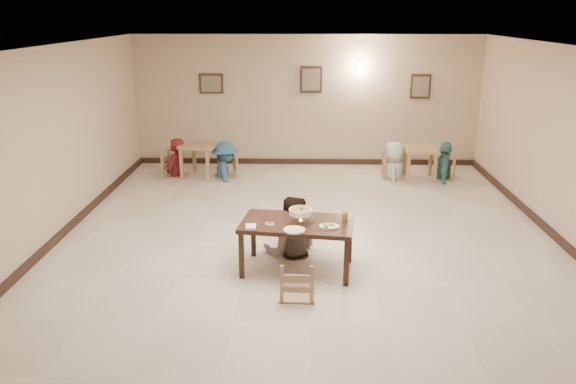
{
  "coord_description": "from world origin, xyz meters",
  "views": [
    {
      "loc": [
        -0.09,
        -8.04,
        3.49
      ],
      "look_at": [
        -0.29,
        -0.27,
        0.98
      ],
      "focal_mm": 35.0,
      "sensor_mm": 36.0,
      "label": 1
    }
  ],
  "objects_px": {
    "main_diner": "(291,196)",
    "chair_far": "(293,217)",
    "bg_chair_rl": "(395,155)",
    "bg_diner_d": "(446,142)",
    "main_table": "(297,227)",
    "bg_diner_a": "(174,138)",
    "bg_diner_b": "(225,142)",
    "chair_near": "(298,261)",
    "bg_chair_ll": "(175,153)",
    "bg_table_left": "(200,150)",
    "curry_warmer": "(301,212)",
    "drink_glass": "(345,216)",
    "bg_chair_lr": "(225,155)",
    "bg_diner_c": "(395,142)",
    "bg_chair_rr": "(445,157)",
    "bg_table_right": "(420,154)"
  },
  "relations": [
    {
      "from": "main_table",
      "to": "bg_diner_d",
      "type": "distance_m",
      "value": 5.6
    },
    {
      "from": "bg_table_left",
      "to": "main_diner",
      "type": "bearing_deg",
      "value": -62.75
    },
    {
      "from": "bg_chair_lr",
      "to": "main_table",
      "type": "bearing_deg",
      "value": 2.41
    },
    {
      "from": "bg_chair_lr",
      "to": "bg_chair_rr",
      "type": "bearing_deg",
      "value": 73.33
    },
    {
      "from": "main_table",
      "to": "chair_near",
      "type": "distance_m",
      "value": 0.78
    },
    {
      "from": "curry_warmer",
      "to": "bg_diner_c",
      "type": "distance_m",
      "value": 5.13
    },
    {
      "from": "main_table",
      "to": "main_diner",
      "type": "xyz_separation_m",
      "value": [
        -0.1,
        0.6,
        0.25
      ]
    },
    {
      "from": "bg_table_right",
      "to": "bg_diner_b",
      "type": "xyz_separation_m",
      "value": [
        -4.22,
        0.01,
        0.25
      ]
    },
    {
      "from": "bg_table_left",
      "to": "bg_chair_lr",
      "type": "xyz_separation_m",
      "value": [
        0.55,
        -0.02,
        -0.1
      ]
    },
    {
      "from": "curry_warmer",
      "to": "bg_table_left",
      "type": "height_order",
      "value": "curry_warmer"
    },
    {
      "from": "bg_chair_lr",
      "to": "bg_table_left",
      "type": "bearing_deg",
      "value": -109.31
    },
    {
      "from": "bg_chair_rl",
      "to": "bg_diner_d",
      "type": "relative_size",
      "value": 0.62
    },
    {
      "from": "bg_chair_rl",
      "to": "bg_chair_lr",
      "type": "bearing_deg",
      "value": 92.57
    },
    {
      "from": "chair_far",
      "to": "bg_diner_b",
      "type": "relative_size",
      "value": 0.65
    },
    {
      "from": "main_table",
      "to": "bg_table_right",
      "type": "distance_m",
      "value": 5.28
    },
    {
      "from": "main_diner",
      "to": "bg_table_right",
      "type": "xyz_separation_m",
      "value": [
        2.7,
        3.99,
        -0.34
      ]
    },
    {
      "from": "bg_chair_rr",
      "to": "bg_chair_rl",
      "type": "bearing_deg",
      "value": -73.43
    },
    {
      "from": "bg_diner_c",
      "to": "curry_warmer",
      "type": "bearing_deg",
      "value": -14.83
    },
    {
      "from": "curry_warmer",
      "to": "bg_chair_rr",
      "type": "distance_m",
      "value": 5.62
    },
    {
      "from": "bg_chair_lr",
      "to": "bg_diner_b",
      "type": "xyz_separation_m",
      "value": [
        0.0,
        0.0,
        0.3
      ]
    },
    {
      "from": "curry_warmer",
      "to": "bg_chair_rr",
      "type": "xyz_separation_m",
      "value": [
        3.1,
        4.67,
        -0.41
      ]
    },
    {
      "from": "chair_far",
      "to": "main_table",
      "type": "bearing_deg",
      "value": -82.79
    },
    {
      "from": "bg_chair_lr",
      "to": "bg_chair_rl",
      "type": "distance_m",
      "value": 3.69
    },
    {
      "from": "chair_near",
      "to": "bg_chair_ll",
      "type": "distance_m",
      "value": 6.04
    },
    {
      "from": "main_table",
      "to": "bg_diner_a",
      "type": "xyz_separation_m",
      "value": [
        -2.72,
        4.63,
        0.22
      ]
    },
    {
      "from": "chair_far",
      "to": "curry_warmer",
      "type": "distance_m",
      "value": 0.87
    },
    {
      "from": "main_table",
      "to": "curry_warmer",
      "type": "relative_size",
      "value": 4.54
    },
    {
      "from": "main_table",
      "to": "bg_chair_ll",
      "type": "distance_m",
      "value": 5.36
    },
    {
      "from": "drink_glass",
      "to": "bg_chair_lr",
      "type": "bearing_deg",
      "value": 116.48
    },
    {
      "from": "main_diner",
      "to": "bg_diner_a",
      "type": "bearing_deg",
      "value": -58.52
    },
    {
      "from": "bg_chair_ll",
      "to": "bg_table_left",
      "type": "bearing_deg",
      "value": -83.66
    },
    {
      "from": "drink_glass",
      "to": "bg_diner_c",
      "type": "bearing_deg",
      "value": 73.01
    },
    {
      "from": "chair_far",
      "to": "bg_table_left",
      "type": "relative_size",
      "value": 1.15
    },
    {
      "from": "bg_chair_ll",
      "to": "bg_diner_b",
      "type": "bearing_deg",
      "value": -84.73
    },
    {
      "from": "main_diner",
      "to": "bg_chair_lr",
      "type": "relative_size",
      "value": 1.78
    },
    {
      "from": "bg_chair_rr",
      "to": "chair_far",
      "type": "bearing_deg",
      "value": -20.59
    },
    {
      "from": "bg_chair_rl",
      "to": "bg_diner_a",
      "type": "relative_size",
      "value": 0.59
    },
    {
      "from": "curry_warmer",
      "to": "chair_near",
      "type": "bearing_deg",
      "value": -92.72
    },
    {
      "from": "main_diner",
      "to": "chair_far",
      "type": "bearing_deg",
      "value": -101.84
    },
    {
      "from": "chair_near",
      "to": "bg_chair_lr",
      "type": "distance_m",
      "value": 5.61
    },
    {
      "from": "bg_diner_c",
      "to": "bg_chair_ll",
      "type": "bearing_deg",
      "value": -81.09
    },
    {
      "from": "bg_chair_lr",
      "to": "bg_chair_rl",
      "type": "xyz_separation_m",
      "value": [
        3.68,
        0.07,
        0.0
      ]
    },
    {
      "from": "bg_chair_lr",
      "to": "bg_chair_rr",
      "type": "distance_m",
      "value": 4.76
    },
    {
      "from": "main_table",
      "to": "bg_table_left",
      "type": "distance_m",
      "value": 5.11
    },
    {
      "from": "drink_glass",
      "to": "bg_diner_a",
      "type": "xyz_separation_m",
      "value": [
        -3.37,
        4.59,
        0.06
      ]
    },
    {
      "from": "bg_table_left",
      "to": "bg_chair_ll",
      "type": "relative_size",
      "value": 0.83
    },
    {
      "from": "main_table",
      "to": "bg_table_left",
      "type": "xyz_separation_m",
      "value": [
        -2.17,
        4.62,
        -0.04
      ]
    },
    {
      "from": "chair_near",
      "to": "bg_diner_d",
      "type": "bearing_deg",
      "value": -118.25
    },
    {
      "from": "chair_far",
      "to": "bg_diner_c",
      "type": "distance_m",
      "value": 4.5
    },
    {
      "from": "bg_diner_b",
      "to": "bg_chair_rl",
      "type": "bearing_deg",
      "value": -109.26
    }
  ]
}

